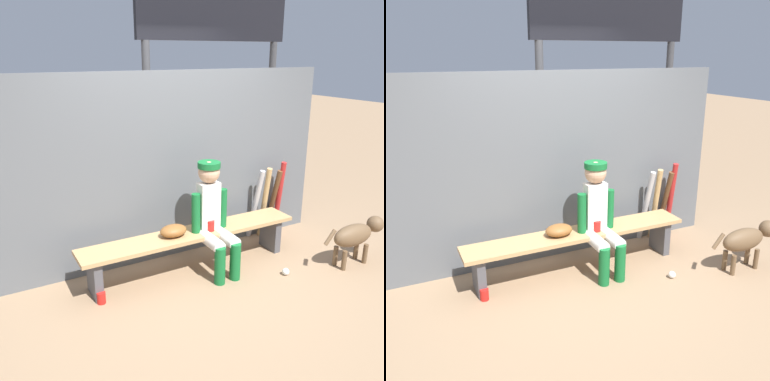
% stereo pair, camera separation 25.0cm
% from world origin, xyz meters
% --- Properties ---
extents(ground_plane, '(30.00, 30.00, 0.00)m').
position_xyz_m(ground_plane, '(0.00, 0.00, 0.00)').
color(ground_plane, '#937556').
extents(chainlink_fence, '(3.79, 0.03, 2.02)m').
position_xyz_m(chainlink_fence, '(0.00, 0.42, 1.01)').
color(chainlink_fence, '#595E63').
rests_on(chainlink_fence, ground_plane).
extents(dugout_bench, '(2.37, 0.36, 0.43)m').
position_xyz_m(dugout_bench, '(0.00, 0.00, 0.33)').
color(dugout_bench, tan).
rests_on(dugout_bench, ground_plane).
extents(player_seated, '(0.41, 0.55, 1.15)m').
position_xyz_m(player_seated, '(0.19, -0.11, 0.62)').
color(player_seated, silver).
rests_on(player_seated, ground_plane).
extents(baseball_glove, '(0.28, 0.20, 0.12)m').
position_xyz_m(baseball_glove, '(-0.21, 0.00, 0.49)').
color(baseball_glove, brown).
rests_on(baseball_glove, dugout_bench).
extents(bat_aluminum_silver, '(0.11, 0.25, 0.89)m').
position_xyz_m(bat_aluminum_silver, '(1.04, 0.32, 0.44)').
color(bat_aluminum_silver, '#B7B7BC').
rests_on(bat_aluminum_silver, ground_plane).
extents(bat_wood_tan, '(0.09, 0.22, 0.91)m').
position_xyz_m(bat_wood_tan, '(1.15, 0.28, 0.45)').
color(bat_wood_tan, tan).
rests_on(bat_wood_tan, ground_plane).
extents(bat_wood_dark, '(0.08, 0.26, 0.85)m').
position_xyz_m(bat_wood_dark, '(1.33, 0.34, 0.42)').
color(bat_wood_dark, brown).
rests_on(bat_wood_dark, ground_plane).
extents(bat_aluminum_red, '(0.07, 0.18, 0.94)m').
position_xyz_m(bat_aluminum_red, '(1.38, 0.29, 0.47)').
color(bat_aluminum_red, '#B22323').
rests_on(bat_aluminum_red, ground_plane).
extents(baseball, '(0.07, 0.07, 0.07)m').
position_xyz_m(baseball, '(0.79, -0.57, 0.04)').
color(baseball, white).
rests_on(baseball, ground_plane).
extents(cup_on_ground, '(0.08, 0.08, 0.11)m').
position_xyz_m(cup_on_ground, '(-1.03, -0.15, 0.06)').
color(cup_on_ground, red).
rests_on(cup_on_ground, ground_plane).
extents(cup_on_bench, '(0.08, 0.08, 0.11)m').
position_xyz_m(cup_on_bench, '(0.19, -0.06, 0.48)').
color(cup_on_bench, red).
rests_on(cup_on_bench, dugout_bench).
extents(scoreboard, '(2.45, 0.27, 3.40)m').
position_xyz_m(scoreboard, '(1.18, 1.43, 2.41)').
color(scoreboard, '#3F3F42').
rests_on(scoreboard, ground_plane).
extents(dog, '(0.84, 0.20, 0.49)m').
position_xyz_m(dog, '(1.61, -0.72, 0.34)').
color(dog, brown).
rests_on(dog, ground_plane).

